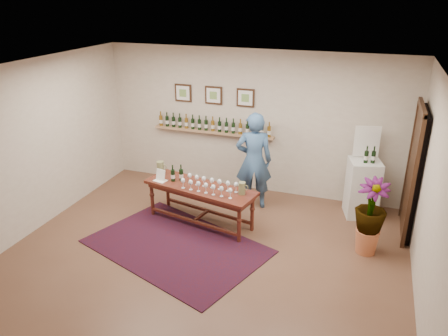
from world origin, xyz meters
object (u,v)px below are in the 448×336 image
(potted_plant, at_px, (370,217))
(person, at_px, (254,161))
(tasting_table, at_px, (200,192))
(display_pedestal, at_px, (362,188))

(potted_plant, bearing_deg, person, 155.84)
(person, bearing_deg, tasting_table, 35.75)
(tasting_table, relative_size, potted_plant, 1.94)
(display_pedestal, xyz_separation_m, person, (-1.92, -0.30, 0.39))
(person, bearing_deg, potted_plant, 138.46)
(tasting_table, xyz_separation_m, potted_plant, (2.77, -0.02, 0.03))
(tasting_table, bearing_deg, person, 65.13)
(display_pedestal, bearing_deg, person, -171.08)
(potted_plant, bearing_deg, display_pedestal, 97.51)
(tasting_table, xyz_separation_m, display_pedestal, (2.61, 1.22, -0.07))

